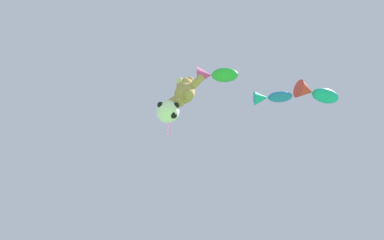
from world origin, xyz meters
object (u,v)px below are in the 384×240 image
at_px(soccer_ball_kite, 168,112).
at_px(fish_kite_emerald, 214,75).
at_px(fish_kite_teal, 315,93).
at_px(fish_kite_cobalt, 271,97).
at_px(diamond_kite, 170,120).
at_px(teddy_bear_kite, 185,91).

relative_size(soccer_ball_kite, fish_kite_emerald, 0.48).
xyz_separation_m(soccer_ball_kite, fish_kite_emerald, (2.18, 1.05, 3.52)).
relative_size(fish_kite_emerald, fish_kite_teal, 0.94).
bearing_deg(fish_kite_emerald, fish_kite_cobalt, 56.35).
height_order(fish_kite_emerald, diamond_kite, diamond_kite).
relative_size(fish_kite_teal, diamond_kite, 0.87).
xyz_separation_m(teddy_bear_kite, fish_kite_teal, (5.14, 5.23, 1.62)).
bearing_deg(soccer_ball_kite, fish_kite_teal, 41.57).
height_order(fish_kite_cobalt, diamond_kite, diamond_kite).
distance_m(teddy_bear_kite, fish_kite_cobalt, 4.85).
xyz_separation_m(teddy_bear_kite, soccer_ball_kite, (-0.86, -0.09, -1.35)).
relative_size(fish_kite_emerald, fish_kite_cobalt, 1.16).
relative_size(teddy_bear_kite, soccer_ball_kite, 2.05).
distance_m(soccer_ball_kite, diamond_kite, 4.58).
relative_size(fish_kite_emerald, diamond_kite, 0.82).
bearing_deg(teddy_bear_kite, fish_kite_cobalt, 49.46).
bearing_deg(teddy_bear_kite, fish_kite_emerald, 36.07).
distance_m(fish_kite_cobalt, diamond_kite, 6.18).
distance_m(teddy_bear_kite, fish_kite_emerald, 2.71).
xyz_separation_m(fish_kite_cobalt, diamond_kite, (-5.70, -1.96, 1.38)).
relative_size(teddy_bear_kite, fish_kite_cobalt, 1.15).
height_order(fish_kite_emerald, fish_kite_teal, fish_kite_emerald).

